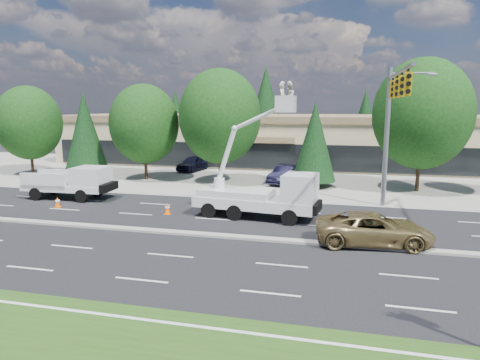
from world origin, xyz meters
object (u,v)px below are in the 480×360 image
(signal_mast, at_px, (392,115))
(utility_pickup, at_px, (73,185))
(minivan, at_px, (374,229))
(bucket_truck, at_px, (265,190))

(signal_mast, relative_size, utility_pickup, 1.65)
(utility_pickup, distance_m, minivan, 21.07)
(utility_pickup, height_order, bucket_truck, bucket_truck)
(utility_pickup, bearing_deg, signal_mast, -0.08)
(signal_mast, relative_size, minivan, 1.85)
(utility_pickup, relative_size, minivan, 1.12)
(signal_mast, bearing_deg, utility_pickup, -177.79)
(signal_mast, distance_m, minivan, 8.42)
(bucket_truck, bearing_deg, signal_mast, 28.26)
(signal_mast, distance_m, utility_pickup, 22.05)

